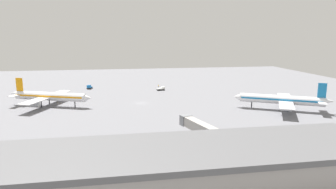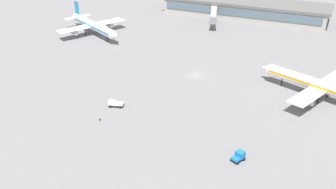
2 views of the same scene
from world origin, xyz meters
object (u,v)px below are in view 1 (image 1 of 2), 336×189
(pushback_tractor, at_px, (161,89))
(ground_crew_worker, at_px, (158,86))
(baggage_tug, at_px, (89,87))
(airplane_at_gate, at_px, (282,100))
(airplane_taxiing, at_px, (49,96))

(pushback_tractor, relative_size, ground_crew_worker, 2.85)
(pushback_tractor, distance_m, baggage_tug, 41.74)
(airplane_at_gate, bearing_deg, airplane_taxiing, 14.04)
(airplane_taxiing, xyz_separation_m, baggage_tug, (13.35, 40.85, -3.20))
(airplane_at_gate, height_order, pushback_tractor, airplane_at_gate)
(pushback_tractor, height_order, baggage_tug, baggage_tug)
(airplane_taxiing, xyz_separation_m, pushback_tractor, (53.57, 29.70, -3.38))
(ground_crew_worker, bearing_deg, airplane_taxiing, 18.97)
(pushback_tractor, bearing_deg, airplane_taxiing, -168.11)
(airplane_at_gate, height_order, baggage_tug, airplane_at_gate)
(pushback_tractor, bearing_deg, airplane_at_gate, -68.63)
(airplane_taxiing, relative_size, ground_crew_worker, 22.52)
(airplane_taxiing, distance_m, pushback_tractor, 61.34)
(ground_crew_worker, bearing_deg, airplane_at_gate, 107.50)
(ground_crew_worker, bearing_deg, pushback_tractor, 75.10)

